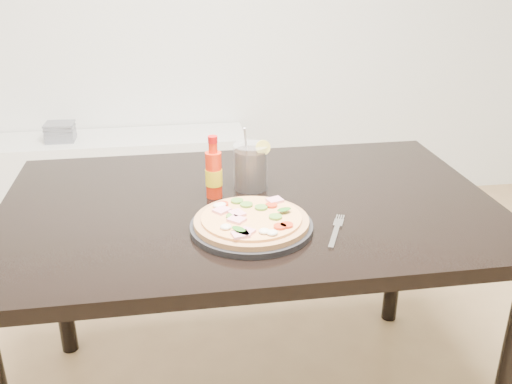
{
  "coord_description": "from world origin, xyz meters",
  "views": [
    {
      "loc": [
        -0.5,
        -0.87,
        1.42
      ],
      "look_at": [
        -0.28,
        0.48,
        0.83
      ],
      "focal_mm": 40.0,
      "sensor_mm": 36.0,
      "label": 1
    }
  ],
  "objects": [
    {
      "name": "pizza",
      "position": [
        -0.31,
        0.42,
        0.78
      ],
      "size": [
        0.3,
        0.3,
        0.03
      ],
      "color": "tan",
      "rests_on": "plate"
    },
    {
      "name": "hot_sauce_bottle",
      "position": [
        -0.38,
        0.65,
        0.82
      ],
      "size": [
        0.06,
        0.06,
        0.18
      ],
      "rotation": [
        0.0,
        0.0,
        -0.24
      ],
      "color": "red",
      "rests_on": "dining_table"
    },
    {
      "name": "cola_cup",
      "position": [
        -0.27,
        0.7,
        0.81
      ],
      "size": [
        0.11,
        0.1,
        0.19
      ],
      "rotation": [
        0.0,
        0.0,
        0.36
      ],
      "color": "black",
      "rests_on": "dining_table"
    },
    {
      "name": "plate",
      "position": [
        -0.3,
        0.42,
        0.76
      ],
      "size": [
        0.32,
        0.32,
        0.02
      ],
      "primitive_type": "cylinder",
      "color": "black",
      "rests_on": "dining_table"
    },
    {
      "name": "dining_table",
      "position": [
        -0.28,
        0.6,
        0.67
      ],
      "size": [
        1.4,
        0.9,
        0.75
      ],
      "color": "black",
      "rests_on": "ground"
    },
    {
      "name": "fork",
      "position": [
        -0.09,
        0.38,
        0.75
      ],
      "size": [
        0.09,
        0.18,
        0.0
      ],
      "rotation": [
        0.0,
        0.0,
        -0.42
      ],
      "color": "silver",
      "rests_on": "dining_table"
    },
    {
      "name": "media_console",
      "position": [
        -0.8,
        2.07,
        0.25
      ],
      "size": [
        1.4,
        0.34,
        0.5
      ],
      "primitive_type": "cube",
      "color": "white",
      "rests_on": "ground"
    },
    {
      "name": "cd_stack",
      "position": [
        -1.05,
        2.05,
        0.55
      ],
      "size": [
        0.14,
        0.12,
        0.09
      ],
      "color": "slate",
      "rests_on": "media_console"
    }
  ]
}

